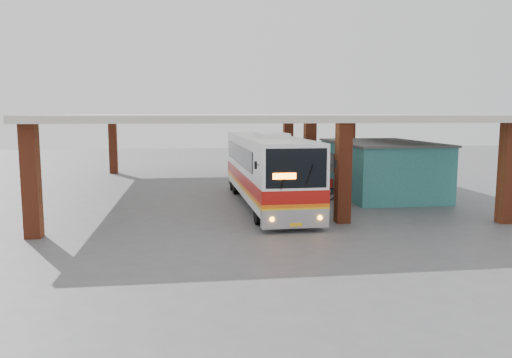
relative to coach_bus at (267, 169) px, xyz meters
The scene contains 8 objects.
ground 2.54m from the coach_bus, 104.13° to the right, with size 90.00×90.00×0.00m, color #515154.
brick_columns 3.51m from the coach_bus, 73.17° to the left, with size 20.10×21.60×4.35m.
canopy_roof 5.51m from the coach_bus, 89.01° to the left, with size 21.00×23.00×0.30m, color beige.
shop_building 7.46m from the coach_bus, 18.35° to the left, with size 5.20×8.20×3.11m.
coach_bus is the anchor object (origin of this frame).
motorcycle 4.62m from the coach_bus, 14.55° to the left, with size 0.72×2.07×1.09m, color black.
pedestrian 2.48m from the coach_bus, 70.46° to the right, with size 0.60×0.40×1.65m, color red.
red_chair 5.89m from the coach_bus, 39.64° to the left, with size 0.54×0.54×0.83m.
Camera 1 is at (-3.59, -23.62, 4.72)m, focal length 35.00 mm.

